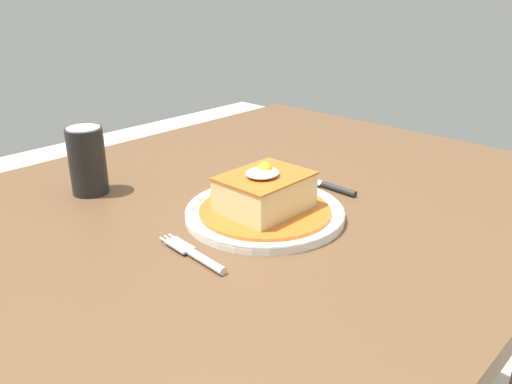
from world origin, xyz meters
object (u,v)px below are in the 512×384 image
(main_plate, at_px, (265,212))
(knife, at_px, (328,186))
(soda_can, at_px, (87,161))
(fork, at_px, (197,256))

(main_plate, height_order, knife, main_plate)
(knife, bearing_deg, soda_can, 135.33)
(main_plate, height_order, fork, main_plate)
(fork, xyz_separation_m, soda_can, (0.03, 0.33, 0.06))
(main_plate, relative_size, fork, 1.86)
(fork, bearing_deg, knife, 3.80)
(main_plate, xyz_separation_m, soda_can, (-0.14, 0.31, 0.05))
(main_plate, xyz_separation_m, knife, (0.18, -0.00, -0.00))
(fork, distance_m, soda_can, 0.34)
(knife, bearing_deg, main_plate, 179.35)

